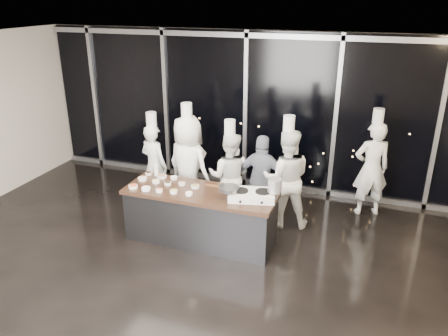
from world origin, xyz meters
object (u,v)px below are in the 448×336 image
at_px(frying_pan, 229,188).
at_px(chef_far_left, 154,165).
at_px(stove, 252,195).
at_px(chef_center, 230,176).
at_px(chef_side, 371,168).
at_px(demo_counter, 201,216).
at_px(guest, 262,180).
at_px(chef_left, 188,166).
at_px(stock_pot, 275,185).
at_px(chef_right, 286,178).

bearing_deg(frying_pan, chef_far_left, 136.91).
height_order(stove, chef_far_left, chef_far_left).
distance_m(frying_pan, chef_center, 1.12).
bearing_deg(chef_side, chef_center, 0.58).
xyz_separation_m(demo_counter, stove, (0.85, -0.00, 0.51)).
distance_m(demo_counter, stove, 1.00).
distance_m(stove, guest, 0.99).
bearing_deg(stove, frying_pan, -176.91).
bearing_deg(guest, chef_center, 2.73).
bearing_deg(frying_pan, chef_left, 125.92).
height_order(chef_center, chef_side, chef_side).
xyz_separation_m(chef_left, chef_center, (0.75, 0.12, -0.13)).
bearing_deg(chef_far_left, demo_counter, 161.60).
xyz_separation_m(stove, stock_pot, (0.34, 0.07, 0.18)).
distance_m(frying_pan, chef_side, 2.89).
relative_size(demo_counter, chef_center, 1.33).
height_order(demo_counter, stove, stove).
relative_size(chef_left, chef_side, 1.05).
bearing_deg(stove, chef_center, 112.17).
bearing_deg(frying_pan, stock_pot, 0.98).
bearing_deg(stock_pot, chef_right, 90.50).
bearing_deg(demo_counter, guest, 51.74).
xyz_separation_m(stove, chef_center, (-0.67, 0.94, -0.15)).
bearing_deg(chef_right, stove, 55.70).
distance_m(stove, chef_far_left, 2.38).
bearing_deg(chef_center, chef_far_left, -8.94).
bearing_deg(stock_pot, frying_pan, -165.63).
xyz_separation_m(chef_center, chef_side, (2.38, 0.99, 0.09)).
bearing_deg(frying_pan, guest, 63.18).
distance_m(stock_pot, guest, 1.05).
xyz_separation_m(stock_pot, guest, (-0.42, 0.90, -0.34)).
bearing_deg(demo_counter, chef_center, 79.20).
bearing_deg(chef_center, demo_counter, 70.47).
relative_size(chef_left, chef_center, 1.14).
distance_m(chef_center, chef_right, 1.01).
bearing_deg(chef_center, chef_left, 0.06).
bearing_deg(chef_center, guest, 174.67).
height_order(frying_pan, chef_right, chef_right).
distance_m(demo_counter, stock_pot, 1.38).
height_order(chef_center, chef_right, chef_right).
xyz_separation_m(stock_pot, chef_center, (-1.01, 0.87, -0.33)).
distance_m(chef_far_left, chef_side, 4.01).
bearing_deg(guest, frying_pan, 75.90).
height_order(frying_pan, chef_left, chef_left).
bearing_deg(chef_left, chef_center, -151.78).
xyz_separation_m(frying_pan, chef_far_left, (-1.84, 1.05, -0.24)).
bearing_deg(frying_pan, chef_right, 45.04).
bearing_deg(chef_side, guest, 6.10).
height_order(demo_counter, chef_far_left, chef_far_left).
xyz_separation_m(chef_far_left, chef_center, (1.51, -0.01, -0.01)).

